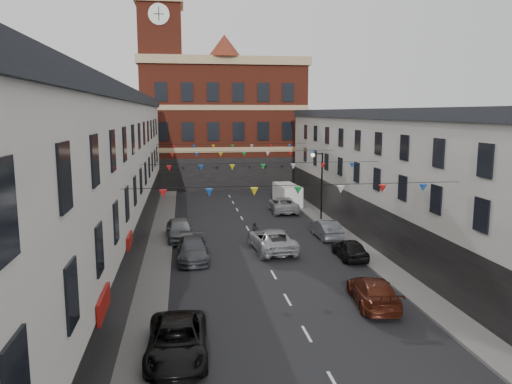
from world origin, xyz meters
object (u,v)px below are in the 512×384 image
car_right_d (350,249)px  car_right_e (326,229)px  car_right_f (283,205)px  car_right_c (373,292)px  car_left_d (193,249)px  car_left_c (177,341)px  street_lamp (319,177)px  moving_car (272,240)px  pedestrian (255,233)px  car_left_e (180,229)px  white_van (287,195)px

car_right_d → car_right_e: 5.49m
car_right_f → car_right_c: bearing=91.2°
car_left_d → car_right_e: (10.13, 4.27, -0.01)m
car_left_c → car_right_d: size_ratio=1.29×
street_lamp → moving_car: street_lamp is taller
car_right_f → moving_car: (-3.43, -13.16, 0.05)m
car_left_d → moving_car: 5.61m
car_left_d → moving_car: moving_car is taller
street_lamp → car_right_f: bearing=118.6°
car_right_c → car_right_e: size_ratio=1.12×
car_right_e → moving_car: bearing=30.5°
car_left_c → car_right_f: bearing=71.8°
pedestrian → street_lamp: bearing=28.3°
moving_car → car_right_e: bearing=-151.9°
car_right_d → moving_car: moving_car is taller
moving_car → car_left_e: bearing=-35.5°
white_van → car_right_d: bearing=-93.2°
white_van → car_right_e: bearing=-93.0°
car_right_d → moving_car: (-4.69, 2.58, 0.12)m
car_right_f → white_van: bearing=-106.5°
car_right_f → street_lamp: bearing=120.3°
pedestrian → car_right_c: bearing=-89.1°
street_lamp → car_right_c: 19.69m
car_right_e → car_left_c: bearing=56.2°
car_right_c → car_right_f: (0.19, 23.49, 0.04)m
car_left_c → car_right_e: car_left_c is taller
street_lamp → car_right_c: size_ratio=1.27×
street_lamp → car_right_e: size_ratio=1.42×
car_left_c → car_left_e: car_left_e is taller
car_right_d → pedestrian: pedestrian is taller
car_left_d → car_right_c: bearing=-46.0°
car_right_e → car_left_d: bearing=21.5°
car_left_d → car_left_e: (-0.87, 5.26, 0.10)m
street_lamp → pedestrian: 9.94m
car_left_d → pedestrian: size_ratio=3.20×
car_right_d → white_van: size_ratio=0.80×
car_right_c → car_right_f: 23.49m
car_left_d → car_right_f: car_right_f is taller
street_lamp → car_left_e: bearing=-157.4°
car_right_c → pedestrian: bearing=-64.9°
car_left_c → moving_car: bearing=67.6°
car_right_f → white_van: (1.06, 3.23, 0.35)m
car_right_d → pedestrian: 7.32m
car_left_e → car_right_d: car_left_e is taller
car_left_e → car_left_c: bearing=-94.2°
pedestrian → car_right_d: bearing=-58.0°
car_right_e → moving_car: moving_car is taller
car_right_f → pedestrian: size_ratio=3.46×
car_left_e → car_right_d: 12.77m
moving_car → pedestrian: moving_car is taller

